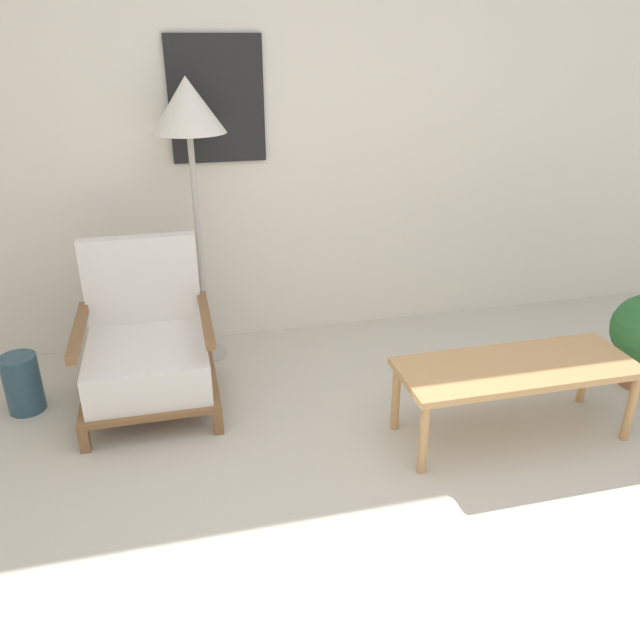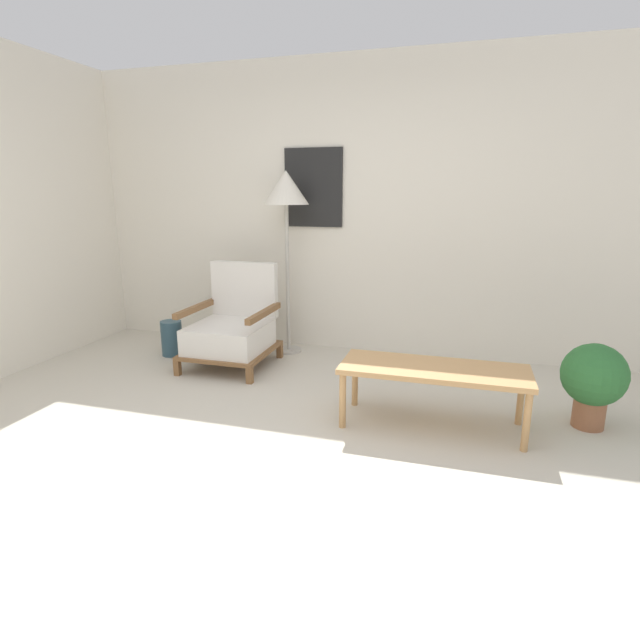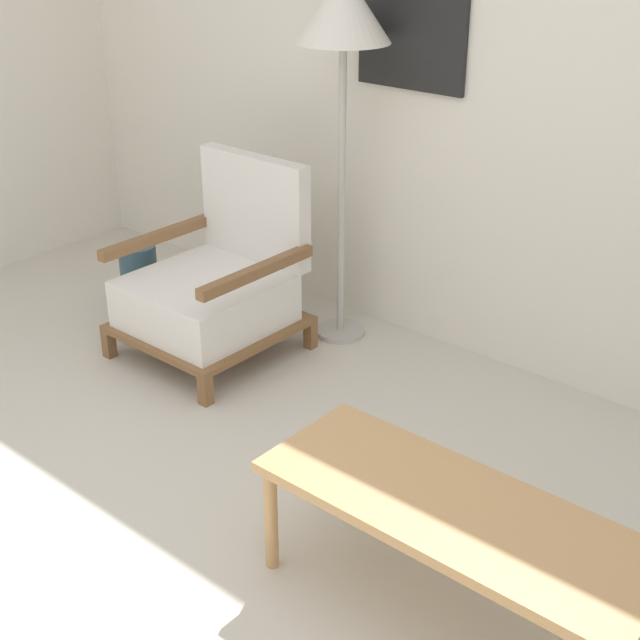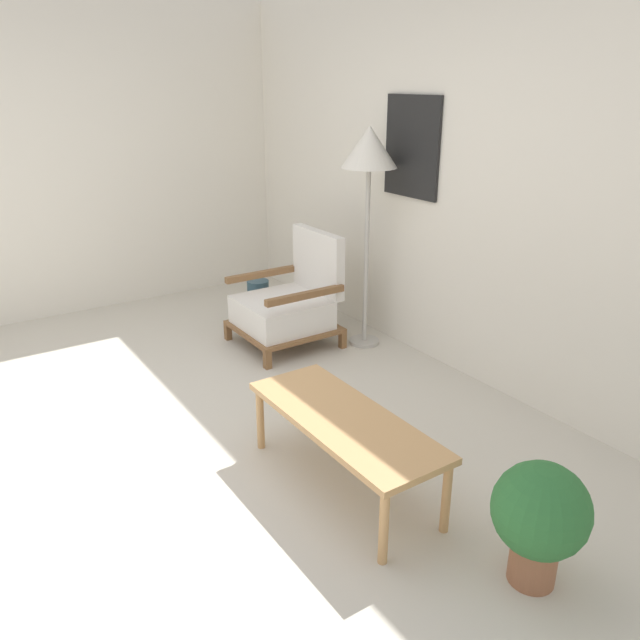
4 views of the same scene
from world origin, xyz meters
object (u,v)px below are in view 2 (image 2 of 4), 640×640
floor_lamp (286,195)px  potted_plant (594,379)px  vase (172,338)px  armchair (232,329)px  coffee_table (434,373)px

floor_lamp → potted_plant: 2.88m
floor_lamp → potted_plant: floor_lamp is taller
potted_plant → vase: bearing=170.8°
potted_plant → floor_lamp: bearing=158.2°
armchair → potted_plant: 2.84m
floor_lamp → potted_plant: size_ratio=3.00×
armchair → vase: size_ratio=2.69×
armchair → floor_lamp: size_ratio=0.52×
armchair → vase: bearing=172.8°
coffee_table → vase: coffee_table is taller
potted_plant → armchair: bearing=170.3°
coffee_table → potted_plant: bearing=15.6°
vase → potted_plant: potted_plant is taller
potted_plant → coffee_table: bearing=-164.4°
armchair → floor_lamp: 1.30m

